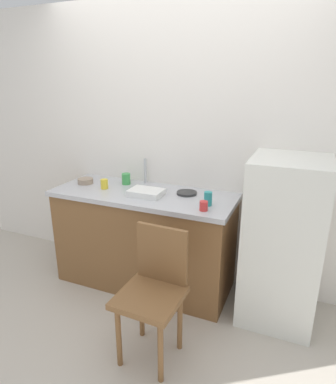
{
  "coord_description": "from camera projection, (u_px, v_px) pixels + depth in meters",
  "views": [
    {
      "loc": [
        1.04,
        -1.74,
        1.79
      ],
      "look_at": [
        0.05,
        0.6,
        0.93
      ],
      "focal_mm": 31.0,
      "sensor_mm": 36.0,
      "label": 1
    }
  ],
  "objects": [
    {
      "name": "ground_plane",
      "position": [
        131.0,
        332.0,
        2.48
      ],
      "size": [
        8.0,
        8.0,
        0.0
      ],
      "primitive_type": "plane",
      "color": "#BCB2A3"
    },
    {
      "name": "cup_red",
      "position": [
        204.0,
        206.0,
        2.43
      ],
      "size": [
        0.06,
        0.06,
        0.07
      ],
      "primitive_type": "cylinder",
      "color": "red",
      "rests_on": "countertop"
    },
    {
      "name": "cup_yellow",
      "position": [
        104.0,
        184.0,
        2.92
      ],
      "size": [
        0.06,
        0.06,
        0.09
      ],
      "primitive_type": "cylinder",
      "color": "yellow",
      "rests_on": "countertop"
    },
    {
      "name": "terracotta_bowl",
      "position": [
        85.0,
        181.0,
        3.07
      ],
      "size": [
        0.14,
        0.14,
        0.05
      ],
      "primitive_type": "cylinder",
      "color": "gray",
      "rests_on": "countertop"
    },
    {
      "name": "hotplate",
      "position": [
        187.0,
        193.0,
        2.79
      ],
      "size": [
        0.17,
        0.17,
        0.02
      ],
      "primitive_type": "cylinder",
      "color": "#2D2D2D",
      "rests_on": "countertop"
    },
    {
      "name": "cup_teal",
      "position": [
        208.0,
        199.0,
        2.52
      ],
      "size": [
        0.06,
        0.06,
        0.11
      ],
      "primitive_type": "cylinder",
      "color": "teal",
      "rests_on": "countertop"
    },
    {
      "name": "cup_green",
      "position": [
        126.0,
        179.0,
        3.04
      ],
      "size": [
        0.08,
        0.08,
        0.1
      ],
      "primitive_type": "cylinder",
      "color": "green",
      "rests_on": "countertop"
    },
    {
      "name": "back_wall",
      "position": [
        181.0,
        147.0,
        2.96
      ],
      "size": [
        4.8,
        0.1,
        2.45
      ],
      "primitive_type": "cube",
      "color": "white",
      "rests_on": "ground_plane"
    },
    {
      "name": "refrigerator",
      "position": [
        283.0,
        241.0,
        2.49
      ],
      "size": [
        0.55,
        0.59,
        1.28
      ],
      "primitive_type": "cube",
      "color": "silver",
      "rests_on": "ground_plane"
    },
    {
      "name": "chair",
      "position": [
        154.0,
        288.0,
        2.16
      ],
      "size": [
        0.41,
        0.41,
        0.89
      ],
      "rotation": [
        0.0,
        0.0,
        -0.03
      ],
      "color": "brown",
      "rests_on": "ground_plane"
    },
    {
      "name": "faucet",
      "position": [
        145.0,
        171.0,
        3.06
      ],
      "size": [
        0.02,
        0.02,
        0.23
      ],
      "primitive_type": "cylinder",
      "color": "#B7B7BC",
      "rests_on": "countertop"
    },
    {
      "name": "dish_tray",
      "position": [
        146.0,
        193.0,
        2.75
      ],
      "size": [
        0.28,
        0.2,
        0.05
      ],
      "primitive_type": "cube",
      "color": "white",
      "rests_on": "countertop"
    },
    {
      "name": "cabinet_base",
      "position": [
        145.0,
        240.0,
        2.98
      ],
      "size": [
        1.54,
        0.6,
        0.84
      ],
      "primitive_type": "cube",
      "color": "brown",
      "rests_on": "ground_plane"
    },
    {
      "name": "countertop",
      "position": [
        144.0,
        194.0,
        2.84
      ],
      "size": [
        1.58,
        0.64,
        0.04
      ],
      "primitive_type": "cube",
      "color": "#B7B7BC",
      "rests_on": "cabinet_base"
    }
  ]
}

